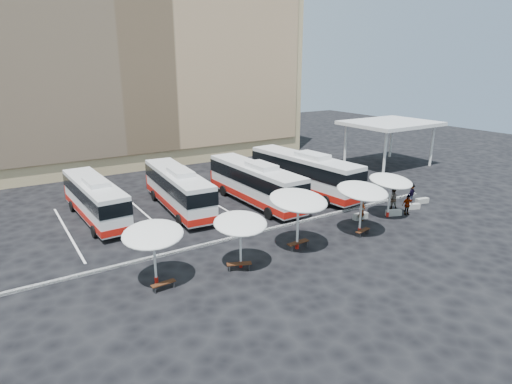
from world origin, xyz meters
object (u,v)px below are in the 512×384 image
conc_bench_0 (360,216)px  passenger_3 (411,193)px  sunshade_1 (240,223)px  wood_bench_3 (363,231)px  bus_2 (255,182)px  passenger_0 (362,211)px  sunshade_4 (391,181)px  passenger_1 (393,199)px  conc_bench_1 (394,213)px  wood_bench_2 (298,244)px  conc_bench_3 (422,201)px  sunshade_3 (362,191)px  passenger_2 (407,205)px  bus_1 (178,188)px  conc_bench_2 (413,206)px  bus_3 (304,172)px  sunshade_0 (153,234)px  wood_bench_0 (163,284)px  sunshade_2 (298,200)px  wood_bench_1 (239,265)px  bus_0 (95,198)px

conc_bench_0 → passenger_3: (6.98, 0.80, 0.58)m
sunshade_1 → passenger_3: size_ratio=2.38×
sunshade_1 → wood_bench_3: size_ratio=2.78×
bus_2 → passenger_0: size_ratio=6.84×
sunshade_4 → passenger_1: sunshade_4 is taller
conc_bench_1 → passenger_3: bearing=21.7°
wood_bench_2 → passenger_0: passenger_0 is taller
conc_bench_3 → wood_bench_2: bearing=-173.4°
sunshade_4 → wood_bench_3: (-4.47, -1.64, -2.63)m
sunshade_1 → sunshade_3: size_ratio=1.00×
wood_bench_2 → passenger_1: passenger_1 is taller
conc_bench_0 → passenger_2: 4.12m
conc_bench_0 → passenger_3: bearing=6.6°
conc_bench_0 → passenger_3: 7.05m
bus_2 → passenger_0: bus_2 is taller
bus_1 → passenger_1: (15.12, -9.54, -0.97)m
conc_bench_2 → passenger_0: size_ratio=0.68×
conc_bench_2 → wood_bench_2: bearing=-174.9°
bus_3 → conc_bench_0: bearing=-98.6°
bus_3 → passenger_1: (3.46, -7.59, -1.16)m
wood_bench_2 → passenger_3: passenger_3 is taller
sunshade_0 → conc_bench_1: sunshade_0 is taller
wood_bench_2 → wood_bench_0: bearing=-178.2°
bus_3 → wood_bench_3: 10.88m
conc_bench_3 → passenger_1: bearing=173.8°
passenger_3 → sunshade_1: bearing=-0.2°
bus_3 → passenger_3: size_ratio=7.82×
sunshade_1 → wood_bench_2: (4.51, 0.23, -2.43)m
wood_bench_0 → passenger_3: passenger_3 is taller
sunshade_1 → sunshade_4: (14.26, 1.21, 0.15)m
wood_bench_0 → passenger_0: passenger_0 is taller
conc_bench_2 → passenger_3: size_ratio=0.72×
conc_bench_2 → passenger_2: bearing=-157.6°
sunshade_4 → wood_bench_3: bearing=-159.9°
sunshade_0 → passenger_3: bearing=4.8°
conc_bench_0 → conc_bench_1: size_ratio=1.01×
sunshade_2 → conc_bench_2: bearing=4.8°
wood_bench_1 → conc_bench_3: 19.94m
bus_2 → conc_bench_1: bearing=-48.8°
sunshade_2 → passenger_2: 11.76m
conc_bench_3 → sunshade_0: bearing=-177.3°
passenger_1 → bus_0: bearing=11.8°
conc_bench_0 → conc_bench_3: conc_bench_0 is taller
wood_bench_0 → wood_bench_1: size_ratio=0.91×
wood_bench_0 → conc_bench_0: conc_bench_0 is taller
sunshade_1 → sunshade_4: bearing=4.8°
wood_bench_1 → passenger_0: (12.10, 1.96, 0.52)m
bus_0 → passenger_0: (17.16, -11.36, -0.89)m
wood_bench_3 → conc_bench_1: size_ratio=1.12×
sunshade_2 → passenger_2: size_ratio=2.48×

